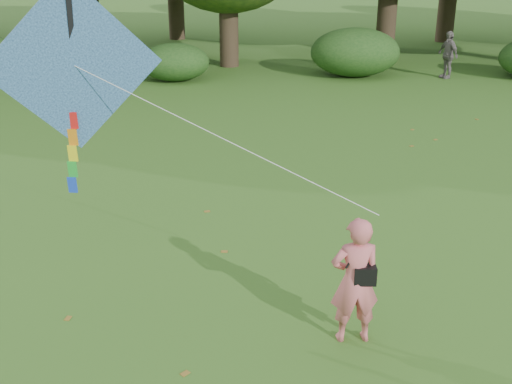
{
  "coord_description": "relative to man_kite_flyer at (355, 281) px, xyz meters",
  "views": [
    {
      "loc": [
        -1.13,
        -7.38,
        5.32
      ],
      "look_at": [
        -1.04,
        2.0,
        1.5
      ],
      "focal_mm": 45.0,
      "sensor_mm": 36.0,
      "label": 1
    }
  ],
  "objects": [
    {
      "name": "flying_kite",
      "position": [
        -3.97,
        1.74,
        2.55
      ],
      "size": [
        5.46,
        2.24,
        3.3
      ],
      "color": "#2845AF",
      "rests_on": "ground"
    },
    {
      "name": "ground",
      "position": [
        -0.29,
        -0.19,
        -0.93
      ],
      "size": [
        100.0,
        100.0,
        0.0
      ],
      "primitive_type": "plane",
      "color": "#265114",
      "rests_on": "ground"
    },
    {
      "name": "bystander_right",
      "position": [
        6.25,
        17.32,
        -0.03
      ],
      "size": [
        0.82,
        1.15,
        1.81
      ],
      "primitive_type": "imported",
      "rotation": [
        0.0,
        0.0,
        -1.17
      ],
      "color": "slate",
      "rests_on": "ground"
    },
    {
      "name": "crossbody_bag",
      "position": [
        0.12,
        -0.03,
        0.12
      ],
      "size": [
        0.43,
        0.2,
        0.72
      ],
      "color": "black",
      "rests_on": "ground"
    },
    {
      "name": "fallen_leaves",
      "position": [
        0.98,
        4.44,
        -0.93
      ],
      "size": [
        9.75,
        13.34,
        0.01
      ],
      "color": "brown",
      "rests_on": "ground"
    },
    {
      "name": "shrub_band",
      "position": [
        -1.01,
        17.41,
        -0.07
      ],
      "size": [
        39.15,
        3.22,
        1.88
      ],
      "color": "#264919",
      "rests_on": "ground"
    },
    {
      "name": "man_kite_flyer",
      "position": [
        0.0,
        0.0,
        0.0
      ],
      "size": [
        0.71,
        0.5,
        1.86
      ],
      "primitive_type": "imported",
      "rotation": [
        0.0,
        0.0,
        3.23
      ],
      "color": "#D36367",
      "rests_on": "ground"
    }
  ]
}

